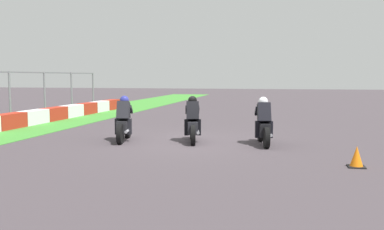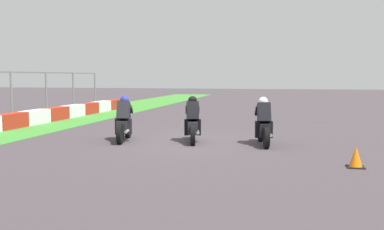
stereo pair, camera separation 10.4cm
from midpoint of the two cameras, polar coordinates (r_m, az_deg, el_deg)
The scene contains 5 objects.
ground_plane at distance 14.02m, azimuth -0.49°, elevation -3.63°, with size 120.00×120.00×0.00m, color #443B40.
rider_lane_a at distance 13.55m, azimuth 9.34°, elevation -1.34°, with size 2.03×0.62×1.51m.
rider_lane_b at distance 13.95m, azimuth -0.13°, elevation -1.09°, with size 2.02×0.67×1.51m.
rider_lane_c at distance 14.34m, azimuth -9.30°, elevation -0.98°, with size 2.03×0.63×1.51m.
traffic_cone at distance 10.83m, azimuth 20.94°, elevation -5.34°, with size 0.40×0.40×0.51m.
Camera 1 is at (-13.52, -2.99, 2.15)m, focal length 39.79 mm.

